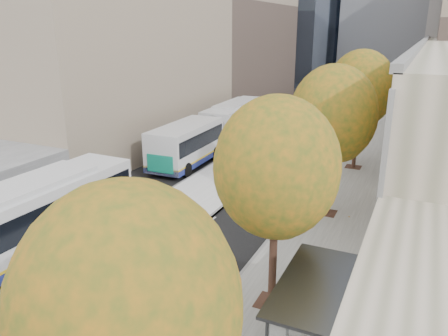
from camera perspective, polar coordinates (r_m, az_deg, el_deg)
The scene contains 11 objects.
bus_platform at distance 38.21m, azimuth 6.39°, elevation 3.23°, with size 4.25×150.00×0.15m, color silver.
sidewalk at distance 36.58m, azimuth 18.33°, elevation 1.69°, with size 4.75×150.00×0.08m, color gray.
building_midrise at distance 51.15m, azimuth -12.18°, elevation 20.67°, with size 24.00×46.00×25.00m, color gray.
bus_shelter at distance 13.51m, azimuth 12.27°, elevation -16.11°, with size 1.90×4.40×2.53m.
tree_b at distance 8.06m, azimuth -12.42°, elevation -17.49°, with size 4.00×4.00×6.97m.
tree_c at distance 14.45m, azimuth 6.87°, elevation 0.02°, with size 4.20×4.20×7.28m.
tree_d at distance 22.89m, azimuth 14.08°, elevation 6.80°, with size 4.40×4.40×7.60m.
tree_e at distance 31.64m, azimuth 17.42°, elevation 9.85°, with size 4.60×4.60×7.92m.
bus_far at distance 36.51m, azimuth -0.79°, elevation 5.23°, with size 3.17×18.45×3.06m.
cyclist at distance 15.63m, azimuth -6.68°, elevation -16.69°, with size 0.66×1.74×2.20m.
distant_car at distance 66.10m, azimuth 11.62°, elevation 9.70°, with size 1.65×4.09×1.39m, color silver.
Camera 1 is at (7.81, -0.11, 9.64)m, focal length 35.00 mm.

